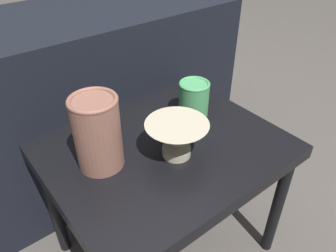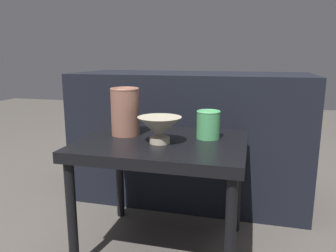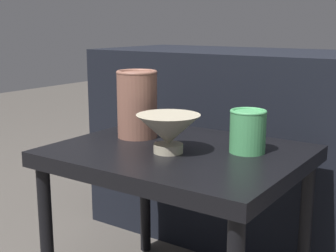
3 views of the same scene
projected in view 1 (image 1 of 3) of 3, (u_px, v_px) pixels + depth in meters
ground_plane at (166, 246)px, 1.16m from camera, size 8.00×8.00×0.00m
table at (165, 160)px, 0.93m from camera, size 0.63×0.51×0.46m
couch_backdrop at (81, 100)px, 1.32m from camera, size 1.23×0.50×0.69m
bowl at (177, 137)px, 0.83m from camera, size 0.16×0.16×0.10m
vase_textured_left at (97, 132)px, 0.78m from camera, size 0.12×0.12×0.19m
vase_colorful_right at (194, 98)px, 0.99m from camera, size 0.09×0.09×0.11m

